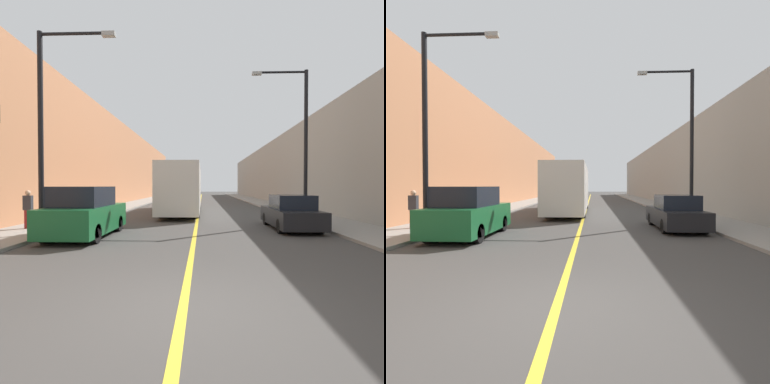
% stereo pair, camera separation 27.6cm
% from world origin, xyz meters
% --- Properties ---
extents(ground_plane, '(200.00, 200.00, 0.00)m').
position_xyz_m(ground_plane, '(0.00, 0.00, 0.00)').
color(ground_plane, '#3F3D3A').
extents(sidewalk_left, '(2.87, 72.00, 0.12)m').
position_xyz_m(sidewalk_left, '(-7.05, 30.00, 0.06)').
color(sidewalk_left, gray).
rests_on(sidewalk_left, ground).
extents(sidewalk_right, '(2.87, 72.00, 0.12)m').
position_xyz_m(sidewalk_right, '(7.05, 30.00, 0.06)').
color(sidewalk_right, gray).
rests_on(sidewalk_right, ground).
extents(building_row_left, '(4.00, 72.00, 8.93)m').
position_xyz_m(building_row_left, '(-10.49, 30.00, 4.47)').
color(building_row_left, '#B2724C').
rests_on(building_row_left, ground).
extents(building_row_right, '(4.00, 72.00, 7.34)m').
position_xyz_m(building_row_right, '(10.49, 30.00, 3.67)').
color(building_row_right, gray).
rests_on(building_row_right, ground).
extents(road_center_line, '(0.16, 72.00, 0.01)m').
position_xyz_m(road_center_line, '(0.00, 30.00, 0.00)').
color(road_center_line, gold).
rests_on(road_center_line, ground).
extents(bus, '(2.52, 12.42, 3.37)m').
position_xyz_m(bus, '(-1.13, 17.56, 1.80)').
color(bus, silver).
rests_on(bus, ground).
extents(parked_suv_left, '(1.98, 4.49, 1.95)m').
position_xyz_m(parked_suv_left, '(-4.23, 6.76, 0.90)').
color(parked_suv_left, '#145128').
rests_on(parked_suv_left, ground).
extents(car_right_near, '(1.83, 4.52, 1.56)m').
position_xyz_m(car_right_near, '(4.34, 9.18, 0.70)').
color(car_right_near, black).
rests_on(car_right_near, ground).
extents(street_lamp_left, '(3.02, 0.24, 7.75)m').
position_xyz_m(street_lamp_left, '(-5.64, 6.70, 4.58)').
color(street_lamp_left, black).
rests_on(street_lamp_left, sidewalk_left).
extents(street_lamp_right, '(3.02, 0.24, 8.12)m').
position_xyz_m(street_lamp_right, '(5.65, 11.88, 4.77)').
color(street_lamp_right, black).
rests_on(street_lamp_right, sidewalk_right).
extents(pedestrian, '(0.37, 0.23, 1.67)m').
position_xyz_m(pedestrian, '(-7.31, 8.14, 0.98)').
color(pedestrian, maroon).
rests_on(pedestrian, sidewalk_left).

